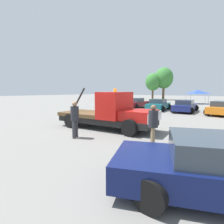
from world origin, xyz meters
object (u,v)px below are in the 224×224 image
(canopy_tent_blue, at_px, (198,92))
(tree_center, at_px, (164,78))
(tow_truck, at_px, (111,113))
(tree_left, at_px, (153,82))
(parked_car_navy, at_px, (185,106))
(person_at_hood, at_px, (75,117))
(parked_car_orange, at_px, (222,108))
(parked_car_teal, at_px, (158,105))
(person_near_truck, at_px, (153,123))
(parked_car_maroon, at_px, (136,103))
(parked_car_silver, at_px, (113,102))

(canopy_tent_blue, relative_size, tree_center, 0.38)
(tow_truck, height_order, tree_left, tree_left)
(parked_car_navy, bearing_deg, tree_center, 21.46)
(tree_left, bearing_deg, person_at_hood, -70.32)
(person_at_hood, height_order, parked_car_orange, person_at_hood)
(parked_car_teal, distance_m, parked_car_orange, 6.56)
(person_near_truck, height_order, tree_left, tree_left)
(tree_left, bearing_deg, tow_truck, -68.68)
(parked_car_maroon, xyz_separation_m, parked_car_orange, (10.27, -1.20, -0.00))
(tow_truck, xyz_separation_m, parked_car_navy, (1.00, 11.82, -0.31))
(parked_car_orange, bearing_deg, parked_car_navy, 90.72)
(parked_car_navy, bearing_deg, person_at_hood, 170.04)
(parked_car_navy, height_order, tree_left, tree_left)
(person_near_truck, distance_m, parked_car_maroon, 17.17)
(tow_truck, height_order, tree_center, tree_center)
(parked_car_teal, relative_size, parked_car_orange, 0.96)
(person_near_truck, bearing_deg, person_at_hood, -13.88)
(person_near_truck, height_order, parked_car_navy, person_near_truck)
(tow_truck, height_order, canopy_tent_blue, tow_truck)
(tow_truck, xyz_separation_m, parked_car_teal, (-2.02, 11.67, -0.31))
(person_at_hood, bearing_deg, tree_center, -91.78)
(parked_car_navy, distance_m, parked_car_orange, 3.55)
(parked_car_silver, height_order, parked_car_orange, same)
(tree_center, bearing_deg, parked_car_orange, -56.93)
(person_at_hood, height_order, tree_center, tree_center)
(parked_car_maroon, height_order, parked_car_teal, same)
(tree_center, bearing_deg, person_at_hood, -74.04)
(person_near_truck, height_order, parked_car_silver, person_near_truck)
(tree_left, relative_size, tree_center, 0.82)
(parked_car_navy, bearing_deg, parked_car_orange, -100.88)
(tow_truck, height_order, parked_car_silver, tow_truck)
(canopy_tent_blue, bearing_deg, tow_truck, -88.18)
(tow_truck, distance_m, person_near_truck, 3.97)
(person_at_hood, distance_m, parked_car_silver, 17.24)
(parked_car_teal, xyz_separation_m, tree_center, (-8.98, 23.67, 4.86))
(person_at_hood, height_order, parked_car_silver, person_at_hood)
(parked_car_navy, bearing_deg, parked_car_silver, 83.69)
(person_at_hood, bearing_deg, canopy_tent_blue, -106.33)
(tree_left, bearing_deg, parked_car_silver, -79.90)
(tow_truck, relative_size, person_near_truck, 3.66)
(parked_car_teal, bearing_deg, parked_car_orange, -98.65)
(person_near_truck, height_order, tree_center, tree_center)
(tree_left, height_order, tree_center, tree_center)
(parked_car_maroon, bearing_deg, parked_car_silver, 101.49)
(parked_car_orange, relative_size, tree_center, 0.59)
(parked_car_silver, bearing_deg, parked_car_navy, -86.90)
(person_near_truck, relative_size, tree_left, 0.26)
(parked_car_teal, relative_size, parked_car_navy, 0.92)
(parked_car_teal, relative_size, tree_left, 0.69)
(parked_car_maroon, height_order, parked_car_orange, same)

